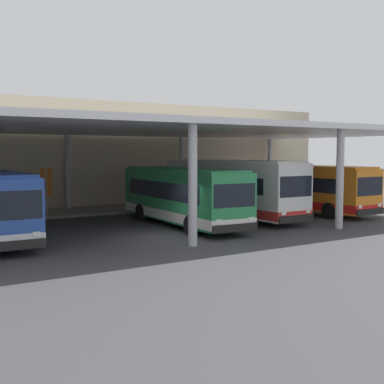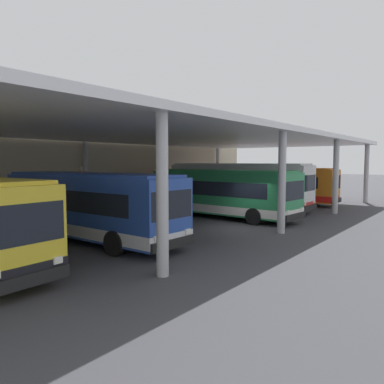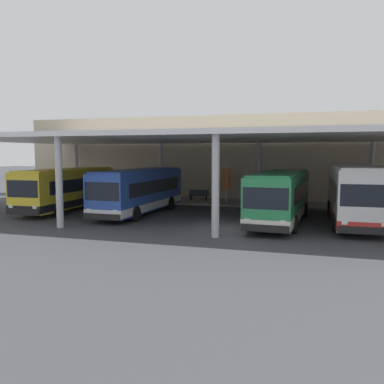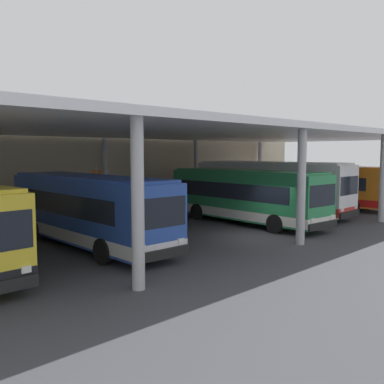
# 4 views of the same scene
# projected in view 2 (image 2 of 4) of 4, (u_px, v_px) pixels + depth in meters

# --- Properties ---
(ground_plane) EXTENTS (200.00, 200.00, 0.00)m
(ground_plane) POSITION_uv_depth(u_px,v_px,m) (239.00, 228.00, 21.12)
(ground_plane) COLOR #3D3D42
(platform_kerb) EXTENTS (42.00, 4.50, 0.18)m
(platform_kerb) POSITION_uv_depth(u_px,v_px,m) (102.00, 210.00, 28.17)
(platform_kerb) COLOR gray
(platform_kerb) RESTS_ON ground
(station_building_facade) EXTENTS (48.00, 1.60, 7.86)m
(station_building_facade) POSITION_uv_depth(u_px,v_px,m) (74.00, 159.00, 29.81)
(station_building_facade) COLOR #C1B293
(station_building_facade) RESTS_ON ground
(canopy_shelter) EXTENTS (40.00, 17.00, 5.55)m
(canopy_shelter) POSITION_uv_depth(u_px,v_px,m) (164.00, 137.00, 24.00)
(canopy_shelter) COLOR silver
(canopy_shelter) RESTS_ON ground
(bus_second_bay) EXTENTS (2.88, 10.58, 3.17)m
(bus_second_bay) POSITION_uv_depth(u_px,v_px,m) (89.00, 205.00, 17.70)
(bus_second_bay) COLOR #284CA8
(bus_second_bay) RESTS_ON ground
(bus_middle_bay) EXTENTS (3.17, 10.66, 3.17)m
(bus_middle_bay) POSITION_uv_depth(u_px,v_px,m) (221.00, 193.00, 25.00)
(bus_middle_bay) COLOR #28844C
(bus_middle_bay) RESTS_ON ground
(bus_far_bay) EXTENTS (2.81, 11.36, 3.57)m
(bus_far_bay) POSITION_uv_depth(u_px,v_px,m) (238.00, 186.00, 29.17)
(bus_far_bay) COLOR white
(bus_far_bay) RESTS_ON ground
(bus_departing) EXTENTS (2.86, 10.57, 3.17)m
(bus_departing) POSITION_uv_depth(u_px,v_px,m) (276.00, 185.00, 33.54)
(bus_departing) COLOR orange
(bus_departing) RESTS_ON ground
(bench_waiting) EXTENTS (1.80, 0.45, 0.92)m
(bench_waiting) POSITION_uv_depth(u_px,v_px,m) (38.00, 209.00, 24.17)
(bench_waiting) COLOR #383D47
(bench_waiting) RESTS_ON platform_kerb
(banner_sign) EXTENTS (0.70, 0.12, 3.20)m
(banner_sign) POSITION_uv_depth(u_px,v_px,m) (82.00, 187.00, 25.68)
(banner_sign) COLOR #B2B2B7
(banner_sign) RESTS_ON platform_kerb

